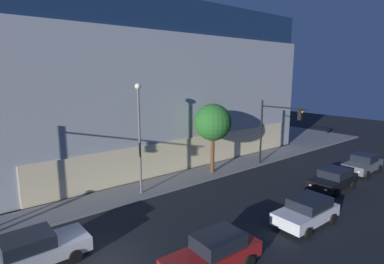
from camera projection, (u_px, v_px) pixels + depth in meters
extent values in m
plane|color=black|center=(103.00, 264.00, 14.45)|extent=(120.00, 120.00, 0.00)
cube|color=#4C4C51|center=(127.00, 144.00, 38.84)|extent=(32.01, 26.69, 0.15)
cube|color=#F9E2AC|center=(189.00, 153.00, 28.63)|extent=(28.45, 0.60, 2.90)
cube|color=#A4A9AE|center=(125.00, 95.00, 37.67)|extent=(31.61, 26.29, 12.23)
cube|color=#172B4C|center=(122.00, 32.00, 36.24)|extent=(30.98, 25.77, 2.95)
cylinder|color=black|center=(261.00, 132.00, 29.79)|extent=(0.18, 0.18, 6.28)
cylinder|color=black|center=(284.00, 108.00, 27.68)|extent=(0.53, 4.58, 0.12)
cube|color=black|center=(300.00, 115.00, 26.63)|extent=(0.35, 0.35, 0.90)
sphere|color=yellow|center=(302.00, 112.00, 26.45)|extent=(0.18, 0.18, 0.18)
cylinder|color=#606060|center=(140.00, 142.00, 21.97)|extent=(0.16, 0.16, 7.74)
sphere|color=#F9EFC6|center=(138.00, 86.00, 21.21)|extent=(0.44, 0.44, 0.44)
cylinder|color=brown|center=(212.00, 155.00, 27.26)|extent=(0.34, 0.34, 3.26)
sphere|color=#286A26|center=(213.00, 122.00, 26.71)|extent=(3.27, 3.27, 3.27)
cube|color=#B7BABF|center=(37.00, 252.00, 14.34)|extent=(4.68, 2.06, 0.68)
cube|color=black|center=(27.00, 242.00, 14.00)|extent=(2.22, 1.82, 0.62)
cube|color=#F9F4CC|center=(80.00, 231.00, 16.21)|extent=(0.12, 0.20, 0.12)
cube|color=#F9F4CC|center=(89.00, 240.00, 15.32)|extent=(0.12, 0.20, 0.12)
cylinder|color=black|center=(62.00, 239.00, 16.05)|extent=(0.63, 0.25, 0.62)
cylinder|color=black|center=(75.00, 256.00, 14.56)|extent=(0.63, 0.25, 0.62)
cube|color=maroon|center=(212.00, 257.00, 13.87)|extent=(4.85, 1.91, 0.73)
cube|color=black|center=(218.00, 241.00, 13.95)|extent=(2.29, 1.66, 0.65)
cylinder|color=black|center=(249.00, 262.00, 14.12)|extent=(0.65, 0.26, 0.64)
cylinder|color=black|center=(223.00, 245.00, 15.51)|extent=(0.65, 0.26, 0.64)
cube|color=silver|center=(306.00, 214.00, 18.20)|extent=(4.35, 2.02, 0.68)
cube|color=black|center=(309.00, 203.00, 18.27)|extent=(2.40, 1.80, 0.59)
cube|color=#F9F4CC|center=(294.00, 229.00, 16.47)|extent=(0.12, 0.20, 0.12)
cube|color=#F9F4CC|center=(276.00, 221.00, 17.38)|extent=(0.12, 0.20, 0.12)
cylinder|color=black|center=(308.00, 233.00, 16.69)|extent=(0.62, 0.25, 0.62)
cylinder|color=black|center=(278.00, 220.00, 18.21)|extent=(0.62, 0.25, 0.62)
cylinder|color=black|center=(333.00, 219.00, 18.31)|extent=(0.62, 0.25, 0.62)
cylinder|color=black|center=(303.00, 208.00, 19.83)|extent=(0.62, 0.25, 0.62)
cube|color=black|center=(332.00, 181.00, 23.86)|extent=(4.37, 2.04, 0.62)
cube|color=black|center=(335.00, 173.00, 23.95)|extent=(2.23, 1.82, 0.60)
cube|color=#F9F4CC|center=(326.00, 190.00, 22.08)|extent=(0.12, 0.20, 0.12)
cube|color=#F9F4CC|center=(311.00, 185.00, 22.99)|extent=(0.12, 0.20, 0.12)
cylinder|color=black|center=(336.00, 193.00, 22.32)|extent=(0.61, 0.25, 0.61)
cylinder|color=black|center=(311.00, 185.00, 23.84)|extent=(0.61, 0.25, 0.61)
cylinder|color=black|center=(353.00, 185.00, 24.00)|extent=(0.61, 0.25, 0.61)
cylinder|color=black|center=(328.00, 178.00, 25.52)|extent=(0.61, 0.25, 0.61)
cube|color=slate|center=(362.00, 165.00, 27.65)|extent=(4.57, 2.02, 0.71)
cube|color=black|center=(365.00, 158.00, 27.74)|extent=(2.08, 1.77, 0.62)
cube|color=#F9F4CC|center=(359.00, 172.00, 25.82)|extent=(0.12, 0.20, 0.12)
cube|color=#F9F4CC|center=(345.00, 169.00, 26.68)|extent=(0.12, 0.20, 0.12)
cylinder|color=black|center=(367.00, 175.00, 26.11)|extent=(0.72, 0.26, 0.71)
cylinder|color=black|center=(344.00, 170.00, 27.55)|extent=(0.72, 0.26, 0.71)
cylinder|color=black|center=(379.00, 169.00, 27.88)|extent=(0.72, 0.26, 0.71)
cylinder|color=black|center=(357.00, 164.00, 29.32)|extent=(0.72, 0.26, 0.71)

